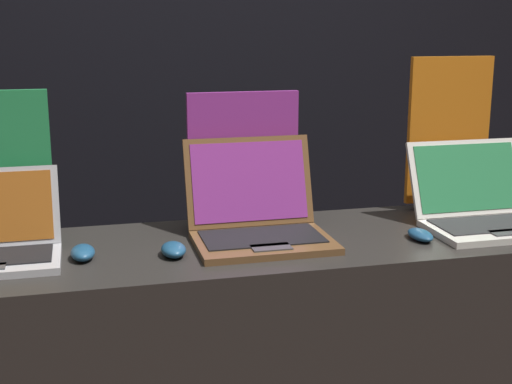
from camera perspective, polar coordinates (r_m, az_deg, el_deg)
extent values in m
cube|color=black|center=(3.30, -5.69, 10.14)|extent=(8.00, 0.05, 2.80)
ellipsoid|color=navy|center=(2.01, -13.69, -4.72)|extent=(0.07, 0.11, 0.04)
cube|color=brown|center=(2.06, 0.62, -4.07)|extent=(0.40, 0.28, 0.02)
cube|color=black|center=(2.08, 0.47, -3.59)|extent=(0.35, 0.19, 0.00)
cube|color=#3F3F42|center=(1.98, 1.22, -4.44)|extent=(0.11, 0.06, 0.00)
cube|color=brown|center=(2.20, -0.57, 0.84)|extent=(0.40, 0.10, 0.27)
cube|color=#8C338C|center=(2.19, -0.53, 0.86)|extent=(0.36, 0.08, 0.23)
ellipsoid|color=navy|center=(1.99, -6.62, -4.60)|extent=(0.07, 0.11, 0.04)
cube|color=black|center=(2.30, -1.00, -2.15)|extent=(0.19, 0.07, 0.02)
cube|color=purple|center=(2.25, -1.02, 3.01)|extent=(0.35, 0.02, 0.40)
cube|color=silver|center=(2.31, 18.51, -2.85)|extent=(0.40, 0.25, 0.02)
cube|color=#2D2D30|center=(2.32, 18.28, -2.44)|extent=(0.35, 0.18, 0.00)
cube|color=#3F3F42|center=(2.25, 19.55, -3.07)|extent=(0.11, 0.06, 0.00)
cube|color=silver|center=(2.43, 16.51, 1.11)|extent=(0.40, 0.11, 0.23)
cube|color=#2D7F4C|center=(2.42, 16.59, 1.14)|extent=(0.36, 0.09, 0.20)
ellipsoid|color=navy|center=(2.17, 13.01, -3.36)|extent=(0.06, 0.11, 0.03)
cube|color=black|center=(2.57, 14.80, -0.93)|extent=(0.16, 0.07, 0.02)
cube|color=orange|center=(2.52, 15.16, 4.80)|extent=(0.30, 0.02, 0.50)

